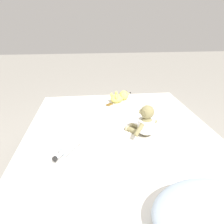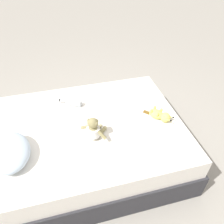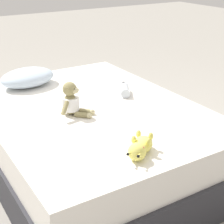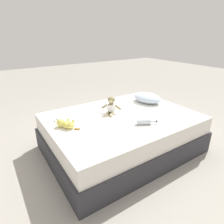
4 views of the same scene
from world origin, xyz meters
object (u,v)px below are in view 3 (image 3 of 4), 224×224
(pillow, at_px, (28,77))
(glass_bottle, at_px, (125,90))
(plush_yellow_creature, at_px, (140,147))
(bed, at_px, (90,138))
(plush_monkey, at_px, (72,101))

(pillow, xyz_separation_m, glass_bottle, (0.58, -0.60, -0.04))
(plush_yellow_creature, xyz_separation_m, glass_bottle, (0.45, 0.83, -0.01))
(glass_bottle, bearing_deg, bed, -168.89)
(bed, distance_m, plush_yellow_creature, 0.83)
(bed, distance_m, pillow, 0.78)
(plush_yellow_creature, distance_m, glass_bottle, 0.94)
(glass_bottle, bearing_deg, pillow, 134.37)
(bed, xyz_separation_m, plush_yellow_creature, (-0.09, -0.76, 0.31))
(plush_monkey, bearing_deg, bed, 21.06)
(bed, relative_size, pillow, 3.90)
(plush_yellow_creature, bearing_deg, bed, 83.29)
(plush_monkey, xyz_separation_m, glass_bottle, (0.53, 0.13, -0.06))
(pillow, distance_m, plush_yellow_creature, 1.43)
(pillow, relative_size, plush_yellow_creature, 1.75)
(bed, distance_m, glass_bottle, 0.47)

